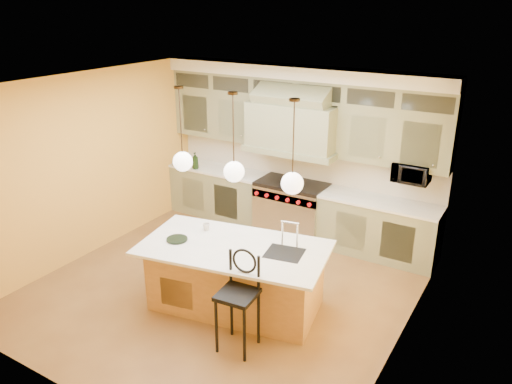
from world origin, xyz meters
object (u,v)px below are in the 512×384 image
Objects in this scene: kitchen_island at (236,275)px; microwave at (411,173)px; range at (292,208)px; counter_stool at (239,295)px.

kitchen_island is 3.10m from microwave.
range is 0.98× the size of counter_stool.
kitchen_island is at bearing -80.39° from range.
microwave is at bearing 3.12° from range.
microwave is (1.05, 3.19, 0.74)m from counter_stool.
range is 0.46× the size of kitchen_island.
counter_stool is (0.90, -3.08, 0.22)m from range.
kitchen_island is 2.12× the size of counter_stool.
range is at bearing -176.88° from microwave.
counter_stool is (0.49, -0.69, 0.23)m from kitchen_island.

